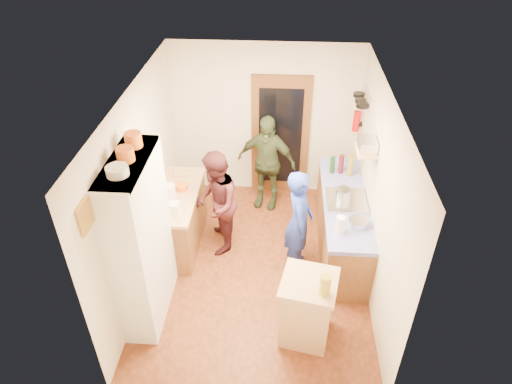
# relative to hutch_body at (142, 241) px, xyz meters

# --- Properties ---
(floor) EXTENTS (3.00, 4.00, 0.02)m
(floor) POSITION_rel_hutch_body_xyz_m (1.30, 0.80, -1.11)
(floor) COLOR brown
(floor) RESTS_ON ground
(ceiling) EXTENTS (3.00, 4.00, 0.02)m
(ceiling) POSITION_rel_hutch_body_xyz_m (1.30, 0.80, 1.51)
(ceiling) COLOR silver
(ceiling) RESTS_ON ground
(wall_back) EXTENTS (3.00, 0.02, 2.60)m
(wall_back) POSITION_rel_hutch_body_xyz_m (1.30, 2.81, 0.20)
(wall_back) COLOR silver
(wall_back) RESTS_ON ground
(wall_front) EXTENTS (3.00, 0.02, 2.60)m
(wall_front) POSITION_rel_hutch_body_xyz_m (1.30, -1.21, 0.20)
(wall_front) COLOR silver
(wall_front) RESTS_ON ground
(wall_left) EXTENTS (0.02, 4.00, 2.60)m
(wall_left) POSITION_rel_hutch_body_xyz_m (-0.21, 0.80, 0.20)
(wall_left) COLOR silver
(wall_left) RESTS_ON ground
(wall_right) EXTENTS (0.02, 4.00, 2.60)m
(wall_right) POSITION_rel_hutch_body_xyz_m (2.81, 0.80, 0.20)
(wall_right) COLOR silver
(wall_right) RESTS_ON ground
(door_frame) EXTENTS (0.95, 0.06, 2.10)m
(door_frame) POSITION_rel_hutch_body_xyz_m (1.55, 2.77, -0.05)
(door_frame) COLOR brown
(door_frame) RESTS_ON ground
(door_glass) EXTENTS (0.70, 0.02, 1.70)m
(door_glass) POSITION_rel_hutch_body_xyz_m (1.55, 2.74, -0.05)
(door_glass) COLOR black
(door_glass) RESTS_ON door_frame
(hutch_body) EXTENTS (0.40, 1.20, 2.20)m
(hutch_body) POSITION_rel_hutch_body_xyz_m (0.00, 0.00, 0.00)
(hutch_body) COLOR white
(hutch_body) RESTS_ON ground
(hutch_top_shelf) EXTENTS (0.40, 1.14, 0.04)m
(hutch_top_shelf) POSITION_rel_hutch_body_xyz_m (0.00, 0.00, 1.08)
(hutch_top_shelf) COLOR white
(hutch_top_shelf) RESTS_ON hutch_body
(plate_stack) EXTENTS (0.22, 0.22, 0.09)m
(plate_stack) POSITION_rel_hutch_body_xyz_m (0.00, -0.27, 1.15)
(plate_stack) COLOR white
(plate_stack) RESTS_ON hutch_top_shelf
(orange_pot_a) EXTENTS (0.18, 0.18, 0.15)m
(orange_pot_a) POSITION_rel_hutch_body_xyz_m (0.00, 0.00, 1.17)
(orange_pot_a) COLOR orange
(orange_pot_a) RESTS_ON hutch_top_shelf
(orange_pot_b) EXTENTS (0.18, 0.18, 0.16)m
(orange_pot_b) POSITION_rel_hutch_body_xyz_m (0.00, 0.29, 1.18)
(orange_pot_b) COLOR orange
(orange_pot_b) RESTS_ON hutch_top_shelf
(left_counter_base) EXTENTS (0.60, 1.40, 0.85)m
(left_counter_base) POSITION_rel_hutch_body_xyz_m (0.10, 1.25, -0.68)
(left_counter_base) COLOR brown
(left_counter_base) RESTS_ON ground
(left_counter_top) EXTENTS (0.64, 1.44, 0.05)m
(left_counter_top) POSITION_rel_hutch_body_xyz_m (0.10, 1.25, -0.23)
(left_counter_top) COLOR tan
(left_counter_top) RESTS_ON left_counter_base
(toaster) EXTENTS (0.22, 0.15, 0.16)m
(toaster) POSITION_rel_hutch_body_xyz_m (0.15, 0.81, -0.12)
(toaster) COLOR white
(toaster) RESTS_ON left_counter_top
(kettle) EXTENTS (0.20, 0.20, 0.20)m
(kettle) POSITION_rel_hutch_body_xyz_m (0.05, 1.17, -0.10)
(kettle) COLOR white
(kettle) RESTS_ON left_counter_top
(orange_bowl) EXTENTS (0.22, 0.22, 0.08)m
(orange_bowl) POSITION_rel_hutch_body_xyz_m (0.18, 1.37, -0.16)
(orange_bowl) COLOR orange
(orange_bowl) RESTS_ON left_counter_top
(chopping_board) EXTENTS (0.34, 0.29, 0.02)m
(chopping_board) POSITION_rel_hutch_body_xyz_m (0.12, 1.79, -0.19)
(chopping_board) COLOR tan
(chopping_board) RESTS_ON left_counter_top
(right_counter_base) EXTENTS (0.60, 2.20, 0.84)m
(right_counter_base) POSITION_rel_hutch_body_xyz_m (2.50, 1.30, -0.68)
(right_counter_base) COLOR brown
(right_counter_base) RESTS_ON ground
(right_counter_top) EXTENTS (0.62, 2.22, 0.06)m
(right_counter_top) POSITION_rel_hutch_body_xyz_m (2.50, 1.30, -0.23)
(right_counter_top) COLOR #1310A1
(right_counter_top) RESTS_ON right_counter_base
(hob) EXTENTS (0.55, 0.58, 0.04)m
(hob) POSITION_rel_hutch_body_xyz_m (2.50, 1.22, -0.18)
(hob) COLOR silver
(hob) RESTS_ON right_counter_top
(pot_on_hob) EXTENTS (0.20, 0.20, 0.13)m
(pot_on_hob) POSITION_rel_hutch_body_xyz_m (2.45, 1.27, -0.09)
(pot_on_hob) COLOR silver
(pot_on_hob) RESTS_ON hob
(bottle_a) EXTENTS (0.08, 0.08, 0.27)m
(bottle_a) POSITION_rel_hutch_body_xyz_m (2.35, 1.96, -0.06)
(bottle_a) COLOR #143F14
(bottle_a) RESTS_ON right_counter_top
(bottle_b) EXTENTS (0.09, 0.09, 0.30)m
(bottle_b) POSITION_rel_hutch_body_xyz_m (2.48, 1.97, -0.05)
(bottle_b) COLOR #591419
(bottle_b) RESTS_ON right_counter_top
(bottle_c) EXTENTS (0.09, 0.09, 0.34)m
(bottle_c) POSITION_rel_hutch_body_xyz_m (2.61, 1.90, -0.03)
(bottle_c) COLOR olive
(bottle_c) RESTS_ON right_counter_top
(paper_towel) EXTENTS (0.12, 0.12, 0.24)m
(paper_towel) POSITION_rel_hutch_body_xyz_m (2.35, 0.56, -0.08)
(paper_towel) COLOR white
(paper_towel) RESTS_ON right_counter_top
(mixing_bowl) EXTENTS (0.26, 0.26, 0.10)m
(mixing_bowl) POSITION_rel_hutch_body_xyz_m (2.60, 0.70, -0.15)
(mixing_bowl) COLOR silver
(mixing_bowl) RESTS_ON right_counter_top
(island_base) EXTENTS (0.65, 0.65, 0.86)m
(island_base) POSITION_rel_hutch_body_xyz_m (1.95, -0.32, -0.67)
(island_base) COLOR tan
(island_base) RESTS_ON ground
(island_top) EXTENTS (0.73, 0.73, 0.05)m
(island_top) POSITION_rel_hutch_body_xyz_m (1.95, -0.32, -0.22)
(island_top) COLOR tan
(island_top) RESTS_ON island_base
(cutting_board) EXTENTS (0.40, 0.34, 0.02)m
(cutting_board) POSITION_rel_hutch_body_xyz_m (1.91, -0.26, -0.21)
(cutting_board) COLOR white
(cutting_board) RESTS_ON island_top
(oil_jar) EXTENTS (0.14, 0.14, 0.24)m
(oil_jar) POSITION_rel_hutch_body_xyz_m (2.11, -0.47, -0.07)
(oil_jar) COLOR #AD9E2D
(oil_jar) RESTS_ON island_top
(pan_rail) EXTENTS (0.02, 0.65, 0.02)m
(pan_rail) POSITION_rel_hutch_body_xyz_m (2.76, 2.33, 0.95)
(pan_rail) COLOR silver
(pan_rail) RESTS_ON wall_right
(pan_hang_a) EXTENTS (0.18, 0.18, 0.05)m
(pan_hang_a) POSITION_rel_hutch_body_xyz_m (2.70, 2.15, 0.82)
(pan_hang_a) COLOR black
(pan_hang_a) RESTS_ON pan_rail
(pan_hang_b) EXTENTS (0.16, 0.16, 0.05)m
(pan_hang_b) POSITION_rel_hutch_body_xyz_m (2.70, 2.35, 0.80)
(pan_hang_b) COLOR black
(pan_hang_b) RESTS_ON pan_rail
(pan_hang_c) EXTENTS (0.17, 0.17, 0.05)m
(pan_hang_c) POSITION_rel_hutch_body_xyz_m (2.70, 2.55, 0.81)
(pan_hang_c) COLOR black
(pan_hang_c) RESTS_ON pan_rail
(wall_shelf) EXTENTS (0.26, 0.42, 0.03)m
(wall_shelf) POSITION_rel_hutch_body_xyz_m (2.67, 1.25, 0.60)
(wall_shelf) COLOR tan
(wall_shelf) RESTS_ON wall_right
(radio) EXTENTS (0.23, 0.30, 0.15)m
(radio) POSITION_rel_hutch_body_xyz_m (2.67, 1.25, 0.69)
(radio) COLOR silver
(radio) RESTS_ON wall_shelf
(ext_bracket) EXTENTS (0.06, 0.10, 0.04)m
(ext_bracket) POSITION_rel_hutch_body_xyz_m (2.77, 2.50, 0.35)
(ext_bracket) COLOR black
(ext_bracket) RESTS_ON wall_right
(fire_extinguisher) EXTENTS (0.11, 0.11, 0.32)m
(fire_extinguisher) POSITION_rel_hutch_body_xyz_m (2.71, 2.50, 0.40)
(fire_extinguisher) COLOR red
(fire_extinguisher) RESTS_ON wall_right
(picture_frame) EXTENTS (0.03, 0.25, 0.30)m
(picture_frame) POSITION_rel_hutch_body_xyz_m (-0.18, -0.75, 0.95)
(picture_frame) COLOR gold
(picture_frame) RESTS_ON wall_left
(person_hob) EXTENTS (0.38, 0.57, 1.56)m
(person_hob) POSITION_rel_hutch_body_xyz_m (1.88, 0.87, -0.32)
(person_hob) COLOR #2238A6
(person_hob) RESTS_ON ground
(person_left) EXTENTS (0.69, 0.84, 1.60)m
(person_left) POSITION_rel_hutch_body_xyz_m (0.72, 1.24, -0.30)
(person_left) COLOR #41191E
(person_left) RESTS_ON ground
(person_back) EXTENTS (1.02, 0.61, 1.63)m
(person_back) POSITION_rel_hutch_body_xyz_m (1.36, 2.32, -0.29)
(person_back) COLOR #343F25
(person_back) RESTS_ON ground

